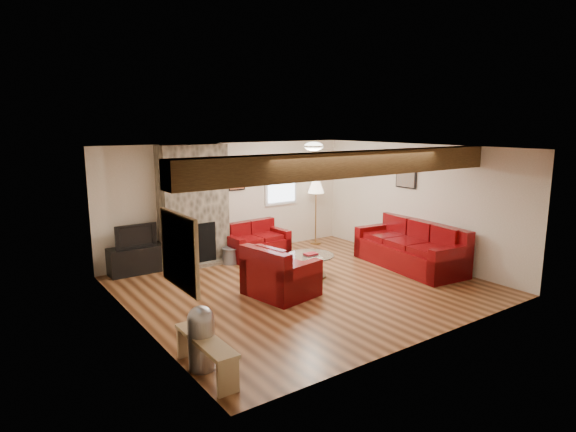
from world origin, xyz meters
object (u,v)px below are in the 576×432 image
loveseat (256,240)px  floor_lamp (316,191)px  sofa_three (409,245)px  tv_cabinet (136,260)px  armchair_red (281,270)px  coffee_table (311,266)px  television (135,235)px

loveseat → floor_lamp: bearing=0.4°
sofa_three → tv_cabinet: (-4.72, 2.83, -0.20)m
armchair_red → coffee_table: bearing=-75.4°
tv_cabinet → armchair_red: bearing=-58.2°
sofa_three → coffee_table: bearing=-101.4°
sofa_three → loveseat: size_ratio=1.70×
sofa_three → floor_lamp: size_ratio=1.56×
loveseat → armchair_red: size_ratio=1.30×
sofa_three → armchair_red: sofa_three is taller
coffee_table → armchair_red: bearing=-154.7°
loveseat → sofa_three: bearing=-53.9°
armchair_red → loveseat: bearing=-32.2°
floor_lamp → television: bearing=178.0°
armchair_red → floor_lamp: size_ratio=0.71×
tv_cabinet → television: television is taller
loveseat → television: 2.62m
armchair_red → floor_lamp: 3.81m
sofa_three → floor_lamp: bearing=-166.5°
floor_lamp → loveseat: bearing=-175.4°
floor_lamp → armchair_red: bearing=-137.6°
coffee_table → tv_cabinet: (-2.67, 2.17, 0.05)m
sofa_three → television: bearing=-114.6°
coffee_table → loveseat: bearing=92.8°
coffee_table → floor_lamp: floor_lamp is taller
sofa_three → television: (-4.72, 2.83, 0.30)m
sofa_three → loveseat: bearing=-133.4°
armchair_red → television: 3.14m
armchair_red → coffee_table: 1.15m
sofa_three → coffee_table: sofa_three is taller
tv_cabinet → coffee_table: bearing=-39.1°
sofa_three → loveseat: (-2.14, 2.53, -0.09)m
sofa_three → tv_cabinet: bearing=-114.6°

